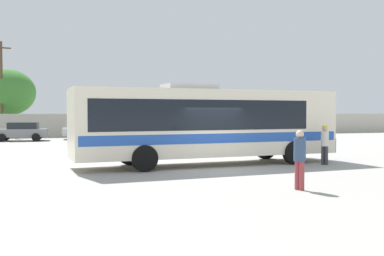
{
  "coord_description": "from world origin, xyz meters",
  "views": [
    {
      "loc": [
        -6.35,
        -17.16,
        2.31
      ],
      "look_at": [
        0.7,
        5.48,
        1.48
      ],
      "focal_mm": 42.21,
      "sensor_mm": 36.0,
      "label": 1
    }
  ],
  "objects_px": {
    "parked_car_third_silver": "(88,130)",
    "utility_pole_near": "(2,87)",
    "parked_car_second_grey": "(21,131)",
    "roadside_tree_midleft": "(7,92)",
    "attendant_by_bus_door": "(325,143)",
    "passenger_waiting_on_apron": "(300,156)",
    "coach_bus_cream_blue": "(205,122)"
  },
  "relations": [
    {
      "from": "passenger_waiting_on_apron",
      "to": "roadside_tree_midleft",
      "type": "xyz_separation_m",
      "value": [
        -11.26,
        37.23,
        3.31
      ]
    },
    {
      "from": "parked_car_second_grey",
      "to": "roadside_tree_midleft",
      "type": "height_order",
      "value": "roadside_tree_midleft"
    },
    {
      "from": "parked_car_second_grey",
      "to": "utility_pole_near",
      "type": "xyz_separation_m",
      "value": [
        -2.21,
        7.92,
        3.94
      ]
    },
    {
      "from": "parked_car_third_silver",
      "to": "parked_car_second_grey",
      "type": "bearing_deg",
      "value": -171.77
    },
    {
      "from": "attendant_by_bus_door",
      "to": "passenger_waiting_on_apron",
      "type": "bearing_deg",
      "value": -129.64
    },
    {
      "from": "parked_car_third_silver",
      "to": "attendant_by_bus_door",
      "type": "bearing_deg",
      "value": -69.41
    },
    {
      "from": "roadside_tree_midleft",
      "to": "coach_bus_cream_blue",
      "type": "bearing_deg",
      "value": -70.66
    },
    {
      "from": "utility_pole_near",
      "to": "parked_car_second_grey",
      "type": "bearing_deg",
      "value": -74.42
    },
    {
      "from": "parked_car_second_grey",
      "to": "coach_bus_cream_blue",
      "type": "bearing_deg",
      "value": -66.52
    },
    {
      "from": "roadside_tree_midleft",
      "to": "attendant_by_bus_door",
      "type": "bearing_deg",
      "value": -63.84
    },
    {
      "from": "coach_bus_cream_blue",
      "to": "utility_pole_near",
      "type": "distance_m",
      "value": 30.33
    },
    {
      "from": "passenger_waiting_on_apron",
      "to": "roadside_tree_midleft",
      "type": "bearing_deg",
      "value": 106.83
    },
    {
      "from": "passenger_waiting_on_apron",
      "to": "parked_car_second_grey",
      "type": "bearing_deg",
      "value": 109.11
    },
    {
      "from": "coach_bus_cream_blue",
      "to": "passenger_waiting_on_apron",
      "type": "distance_m",
      "value": 6.95
    },
    {
      "from": "roadside_tree_midleft",
      "to": "passenger_waiting_on_apron",
      "type": "bearing_deg",
      "value": -73.17
    },
    {
      "from": "coach_bus_cream_blue",
      "to": "roadside_tree_midleft",
      "type": "xyz_separation_m",
      "value": [
        -10.66,
        30.36,
        2.44
      ]
    },
    {
      "from": "passenger_waiting_on_apron",
      "to": "utility_pole_near",
      "type": "relative_size",
      "value": 0.2
    },
    {
      "from": "utility_pole_near",
      "to": "coach_bus_cream_blue",
      "type": "bearing_deg",
      "value": -68.67
    },
    {
      "from": "parked_car_third_silver",
      "to": "coach_bus_cream_blue",
      "type": "bearing_deg",
      "value": -80.67
    },
    {
      "from": "attendant_by_bus_door",
      "to": "parked_car_second_grey",
      "type": "bearing_deg",
      "value": 122.38
    },
    {
      "from": "parked_car_third_silver",
      "to": "utility_pole_near",
      "type": "height_order",
      "value": "utility_pole_near"
    },
    {
      "from": "parked_car_third_silver",
      "to": "passenger_waiting_on_apron",
      "type": "bearing_deg",
      "value": -81.72
    },
    {
      "from": "coach_bus_cream_blue",
      "to": "roadside_tree_midleft",
      "type": "relative_size",
      "value": 1.79
    },
    {
      "from": "coach_bus_cream_blue",
      "to": "parked_car_second_grey",
      "type": "height_order",
      "value": "coach_bus_cream_blue"
    },
    {
      "from": "coach_bus_cream_blue",
      "to": "passenger_waiting_on_apron",
      "type": "xyz_separation_m",
      "value": [
        0.6,
        -6.86,
        -0.87
      ]
    },
    {
      "from": "attendant_by_bus_door",
      "to": "passenger_waiting_on_apron",
      "type": "distance_m",
      "value": 6.91
    },
    {
      "from": "parked_car_third_silver",
      "to": "utility_pole_near",
      "type": "distance_m",
      "value": 11.11
    },
    {
      "from": "utility_pole_near",
      "to": "attendant_by_bus_door",
      "type": "bearing_deg",
      "value": -61.67
    },
    {
      "from": "utility_pole_near",
      "to": "roadside_tree_midleft",
      "type": "distance_m",
      "value": 2.3
    },
    {
      "from": "attendant_by_bus_door",
      "to": "utility_pole_near",
      "type": "xyz_separation_m",
      "value": [
        -16.0,
        29.67,
        3.75
      ]
    },
    {
      "from": "coach_bus_cream_blue",
      "to": "parked_car_second_grey",
      "type": "xyz_separation_m",
      "value": [
        -8.77,
        20.2,
        -1.09
      ]
    },
    {
      "from": "parked_car_second_grey",
      "to": "utility_pole_near",
      "type": "height_order",
      "value": "utility_pole_near"
    }
  ]
}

